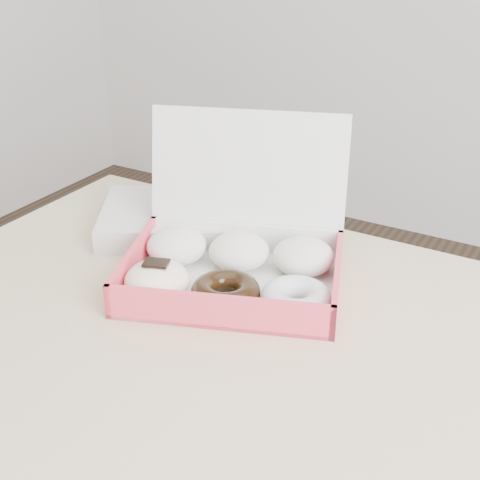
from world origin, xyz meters
The scene contains 3 objects.
table centered at (0.00, 0.00, 0.67)m, with size 1.20×0.80×0.75m.
donut_box centered at (-0.16, 0.15, 0.79)m, with size 0.38×0.36×0.22m.
newspapers centered at (-0.34, 0.26, 0.77)m, with size 0.25×0.20×0.04m, color white.
Camera 1 is at (0.28, -0.58, 1.25)m, focal length 50.00 mm.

